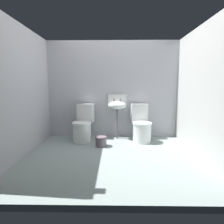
% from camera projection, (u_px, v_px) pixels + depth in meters
% --- Properties ---
extents(ground_plane, '(3.35, 2.71, 0.08)m').
position_uv_depth(ground_plane, '(112.00, 156.00, 3.13)').
color(ground_plane, gray).
extents(wall_back, '(3.35, 0.10, 2.18)m').
position_uv_depth(wall_back, '(113.00, 90.00, 4.17)').
color(wall_back, '#B1B1B9').
rests_on(wall_back, ground).
extents(wall_left, '(0.10, 2.51, 2.18)m').
position_uv_depth(wall_left, '(23.00, 91.00, 3.09)').
color(wall_left, '#B0AFB6').
rests_on(wall_left, ground).
extents(wall_right, '(0.10, 2.51, 2.18)m').
position_uv_depth(wall_right, '(202.00, 91.00, 3.05)').
color(wall_right, '#B4B7B3').
rests_on(wall_right, ground).
extents(toilet_left, '(0.46, 0.64, 0.78)m').
position_uv_depth(toilet_left, '(83.00, 126.00, 3.89)').
color(toilet_left, white).
rests_on(toilet_left, ground).
extents(toilet_right, '(0.44, 0.62, 0.78)m').
position_uv_depth(toilet_right, '(141.00, 126.00, 3.87)').
color(toilet_right, white).
rests_on(toilet_right, ground).
extents(sink, '(0.42, 0.35, 0.99)m').
position_uv_depth(sink, '(117.00, 105.00, 4.00)').
color(sink, '#64575F').
rests_on(sink, ground).
extents(bucket, '(0.24, 0.24, 0.20)m').
position_uv_depth(bucket, '(101.00, 141.00, 3.54)').
color(bucket, '#64575F').
rests_on(bucket, ground).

